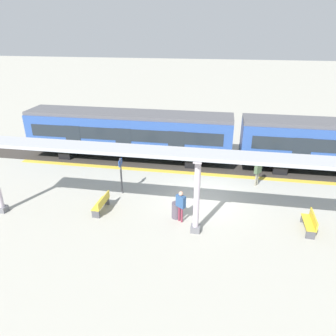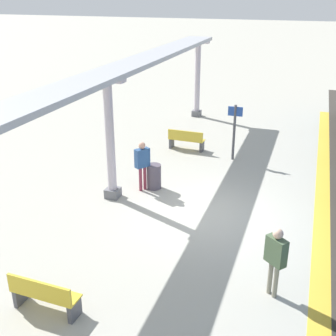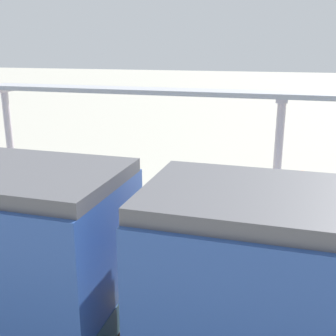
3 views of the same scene
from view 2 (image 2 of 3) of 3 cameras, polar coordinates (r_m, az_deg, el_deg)
ground_plane at (r=13.06m, az=4.93°, el=-6.06°), size 176.00×176.00×0.00m
tactile_edge_strip at (r=12.81m, az=19.66°, el=-8.04°), size 0.46×26.73×0.01m
canopy_pillar_nearest at (r=22.65m, az=3.92°, el=11.68°), size 1.10×0.44×3.87m
canopy_pillar_second at (r=13.38m, az=-7.68°, el=3.72°), size 1.10×0.44×3.87m
canopy_beam at (r=12.72m, az=-8.53°, el=11.96°), size 1.20×21.55×0.16m
bench_near_end at (r=17.97m, az=2.41°, el=3.76°), size 1.51×0.48×0.86m
bench_mid_platform at (r=9.57m, az=-16.14°, el=-15.82°), size 1.51×0.49×0.86m
trash_bin at (r=14.46m, az=-1.87°, el=-1.14°), size 0.48×0.48×0.85m
platform_info_sign at (r=16.84m, az=8.78°, el=5.37°), size 0.56×0.10×2.20m
passenger_waiting_near_edge at (r=9.59m, az=14.07°, el=-11.06°), size 0.51×0.47×1.67m
passenger_by_the_benches at (r=14.10m, az=-3.42°, el=0.99°), size 0.46×0.53×1.70m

